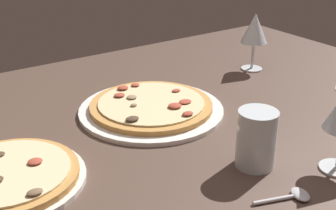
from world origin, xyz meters
TOP-DOWN VIEW (x-y plane):
  - dining_table at (0.00, 0.00)cm, footprint 150.00×110.00cm
  - pizza_main at (3.37, -8.83)cm, footprint 33.38×33.38cm
  - pizza_side at (39.36, 1.79)cm, footprint 26.68×26.68cm
  - wine_glass_far at (-36.41, -17.23)cm, footprint 7.49×7.49cm
  - water_glass at (0.05, 21.51)cm, footprint 7.26×7.26cm
  - spoon at (1.81, 32.66)cm, footprint 10.14×5.33cm

SIDE VIEW (x-z plane):
  - dining_table at x=0.00cm, z-range 0.00..4.00cm
  - spoon at x=1.81cm, z-range 3.96..4.96cm
  - pizza_main at x=3.37cm, z-range 3.49..6.88cm
  - pizza_side at x=39.36cm, z-range 3.59..6.87cm
  - water_glass at x=0.05cm, z-range 3.32..14.29cm
  - wine_glass_far at x=-36.41cm, z-range 7.60..23.95cm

